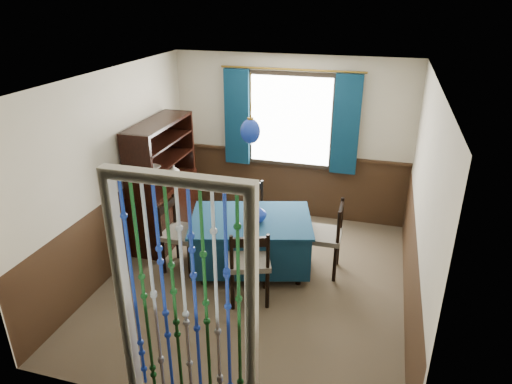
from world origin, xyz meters
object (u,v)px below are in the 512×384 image
(chair_right, at_px, (325,236))
(vase_table, at_px, (257,213))
(chair_far, at_px, (251,212))
(pendant_lamp, at_px, (251,131))
(chair_near, at_px, (249,263))
(chair_left, at_px, (180,233))
(vase_sideboard, at_px, (174,170))
(bowl_shelf, at_px, (153,167))
(sideboard, at_px, (164,199))
(dining_table, at_px, (251,240))

(chair_right, bearing_deg, vase_table, 104.47)
(chair_far, xyz_separation_m, pendant_lamp, (0.21, -0.67, 1.38))
(pendant_lamp, bearing_deg, chair_far, 107.02)
(pendant_lamp, bearing_deg, vase_table, -20.42)
(chair_near, distance_m, chair_left, 1.13)
(chair_left, relative_size, pendant_lamp, 1.17)
(chair_far, distance_m, chair_left, 1.12)
(chair_left, relative_size, chair_right, 0.98)
(vase_sideboard, bearing_deg, bowl_shelf, -90.00)
(chair_near, distance_m, vase_sideboard, 2.10)
(chair_right, relative_size, vase_sideboard, 4.90)
(bowl_shelf, bearing_deg, vase_table, -6.62)
(pendant_lamp, relative_size, bowl_shelf, 4.14)
(sideboard, relative_size, vase_table, 8.01)
(dining_table, bearing_deg, chair_far, 91.52)
(dining_table, distance_m, chair_right, 0.94)
(chair_near, xyz_separation_m, vase_table, (-0.08, 0.62, 0.32))
(chair_left, bearing_deg, bowl_shelf, -124.66)
(vase_table, bearing_deg, pendant_lamp, 159.58)
(pendant_lamp, relative_size, vase_sideboard, 4.09)
(dining_table, relative_size, vase_sideboard, 8.74)
(chair_right, height_order, vase_sideboard, vase_sideboard)
(dining_table, height_order, pendant_lamp, pendant_lamp)
(chair_left, distance_m, vase_sideboard, 1.15)
(vase_table, xyz_separation_m, bowl_shelf, (-1.46, 0.17, 0.38))
(chair_right, bearing_deg, chair_far, 65.88)
(vase_table, relative_size, vase_sideboard, 1.10)
(chair_left, bearing_deg, pendant_lamp, 106.79)
(pendant_lamp, bearing_deg, vase_sideboard, 152.79)
(pendant_lamp, bearing_deg, chair_left, -165.29)
(sideboard, distance_m, vase_sideboard, 0.44)
(chair_right, bearing_deg, pendant_lamp, 100.93)
(chair_near, distance_m, sideboard, 1.95)
(pendant_lamp, xyz_separation_m, vase_table, (0.09, -0.03, -1.02))
(vase_table, xyz_separation_m, vase_sideboard, (-1.46, 0.74, 0.14))
(bowl_shelf, xyz_separation_m, vase_sideboard, (0.00, 0.57, -0.24))
(chair_right, xyz_separation_m, vase_sideboard, (-2.28, 0.51, 0.45))
(chair_near, xyz_separation_m, sideboard, (-1.59, 1.12, 0.10))
(dining_table, distance_m, chair_far, 0.70)
(chair_near, height_order, pendant_lamp, pendant_lamp)
(chair_near, bearing_deg, vase_table, 77.37)
(vase_table, bearing_deg, chair_near, -82.84)
(chair_right, distance_m, vase_table, 0.91)
(sideboard, height_order, bowl_shelf, sideboard)
(dining_table, xyz_separation_m, chair_near, (0.17, -0.65, 0.09))
(chair_near, relative_size, chair_right, 0.99)
(sideboard, bearing_deg, bowl_shelf, -79.99)
(dining_table, height_order, chair_far, chair_far)
(chair_near, xyz_separation_m, pendant_lamp, (-0.17, 0.65, 1.34))
(sideboard, height_order, vase_table, sideboard)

